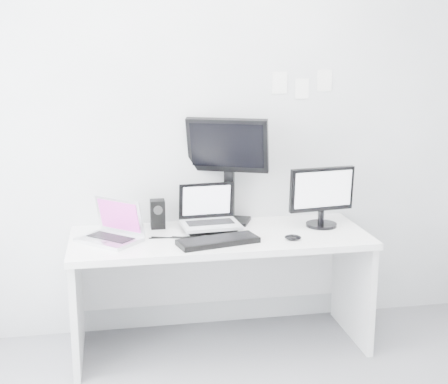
{
  "coord_description": "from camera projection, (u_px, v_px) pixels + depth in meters",
  "views": [
    {
      "loc": [
        -0.62,
        -2.29,
        1.82
      ],
      "look_at": [
        0.02,
        1.23,
        1.0
      ],
      "focal_mm": 49.53,
      "sensor_mm": 36.0,
      "label": 1
    }
  ],
  "objects": [
    {
      "name": "back_wall",
      "position": [
        211.0,
        126.0,
        3.94
      ],
      "size": [
        3.6,
        0.0,
        3.6
      ],
      "primitive_type": "plane",
      "rotation": [
        1.57,
        0.0,
        0.0
      ],
      "color": "silver",
      "rests_on": "ground"
    },
    {
      "name": "desk",
      "position": [
        220.0,
        291.0,
        3.83
      ],
      "size": [
        1.8,
        0.7,
        0.73
      ],
      "primitive_type": "cube",
      "color": "white",
      "rests_on": "ground"
    },
    {
      "name": "macbook",
      "position": [
        108.0,
        220.0,
        3.58
      ],
      "size": [
        0.43,
        0.42,
        0.26
      ],
      "primitive_type": "cube",
      "rotation": [
        0.0,
        0.0,
        -0.75
      ],
      "color": "#B5B5BA",
      "rests_on": "desk"
    },
    {
      "name": "speaker",
      "position": [
        158.0,
        214.0,
        3.87
      ],
      "size": [
        0.12,
        0.12,
        0.18
      ],
      "primitive_type": "cube",
      "rotation": [
        0.0,
        0.0,
        -0.44
      ],
      "color": "black",
      "rests_on": "desk"
    },
    {
      "name": "dell_laptop",
      "position": [
        211.0,
        208.0,
        3.8
      ],
      "size": [
        0.37,
        0.3,
        0.29
      ],
      "primitive_type": "cube",
      "rotation": [
        0.0,
        0.0,
        0.07
      ],
      "color": "silver",
      "rests_on": "desk"
    },
    {
      "name": "rear_monitor",
      "position": [
        228.0,
        169.0,
        3.95
      ],
      "size": [
        0.55,
        0.37,
        0.7
      ],
      "primitive_type": "cube",
      "rotation": [
        0.0,
        0.0,
        -0.4
      ],
      "color": "black",
      "rests_on": "desk"
    },
    {
      "name": "samsung_monitor",
      "position": [
        322.0,
        196.0,
        3.89
      ],
      "size": [
        0.45,
        0.25,
        0.39
      ],
      "primitive_type": "cube",
      "rotation": [
        0.0,
        0.0,
        0.14
      ],
      "color": "black",
      "rests_on": "desk"
    },
    {
      "name": "keyboard",
      "position": [
        218.0,
        241.0,
        3.57
      ],
      "size": [
        0.5,
        0.27,
        0.03
      ],
      "primitive_type": "cube",
      "rotation": [
        0.0,
        0.0,
        0.24
      ],
      "color": "black",
      "rests_on": "desk"
    },
    {
      "name": "mouse",
      "position": [
        293.0,
        237.0,
        3.64
      ],
      "size": [
        0.11,
        0.09,
        0.03
      ],
      "primitive_type": "ellipsoid",
      "rotation": [
        0.0,
        0.0,
        -0.29
      ],
      "color": "black",
      "rests_on": "desk"
    },
    {
      "name": "wall_note_0",
      "position": [
        280.0,
        83.0,
        3.96
      ],
      "size": [
        0.1,
        0.0,
        0.14
      ],
      "primitive_type": "cube",
      "color": "white",
      "rests_on": "back_wall"
    },
    {
      "name": "wall_note_1",
      "position": [
        302.0,
        89.0,
        3.99
      ],
      "size": [
        0.09,
        0.0,
        0.13
      ],
      "primitive_type": "cube",
      "color": "white",
      "rests_on": "back_wall"
    },
    {
      "name": "wall_note_2",
      "position": [
        324.0,
        81.0,
        4.01
      ],
      "size": [
        0.1,
        0.0,
        0.14
      ],
      "primitive_type": "cube",
      "color": "white",
      "rests_on": "back_wall"
    }
  ]
}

